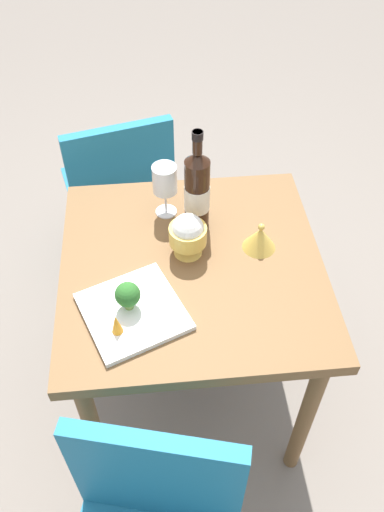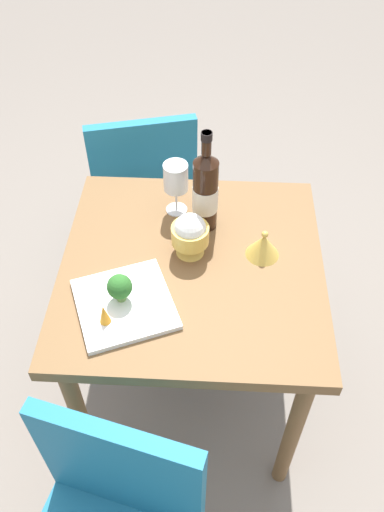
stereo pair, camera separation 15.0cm
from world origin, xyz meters
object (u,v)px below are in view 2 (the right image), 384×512
at_px(broccoli_floret, 120,287).
at_px(rice_bowl, 190,234).
at_px(chair_by_wall, 144,181).
at_px(wine_bottle, 205,191).
at_px(carrot_garnish_left, 104,314).
at_px(serving_plate, 125,304).
at_px(rice_bowl_lid, 263,245).
at_px(wine_glass, 176,178).

bearing_deg(broccoli_floret, rice_bowl, -41.43).
distance_m(chair_by_wall, rice_bowl, 0.68).
distance_m(chair_by_wall, broccoli_floret, 0.82).
xyz_separation_m(wine_bottle, carrot_garnish_left, (-0.40, 0.24, -0.09)).
relative_size(serving_plate, broccoli_floret, 3.80).
height_order(chair_by_wall, wine_bottle, wine_bottle).
bearing_deg(rice_bowl_lid, wine_glass, 55.87).
xyz_separation_m(wine_bottle, wine_glass, (0.06, 0.09, -0.01)).
distance_m(wine_glass, rice_bowl, 0.20).
height_order(broccoli_floret, carrot_garnish_left, broccoli_floret).
xyz_separation_m(wine_glass, serving_plate, (-0.39, 0.11, -0.12)).
height_order(serving_plate, carrot_garnish_left, carrot_garnish_left).
bearing_deg(wine_bottle, broccoli_floret, 146.20).
bearing_deg(chair_by_wall, broccoli_floret, -100.80).
height_order(wine_glass, carrot_garnish_left, wine_glass).
xyz_separation_m(rice_bowl, serving_plate, (-0.21, 0.17, -0.07)).
xyz_separation_m(chair_by_wall, broccoli_floret, (-0.78, -0.04, 0.27)).
xyz_separation_m(serving_plate, broccoli_floret, (0.01, 0.01, 0.06)).
bearing_deg(wine_glass, wine_bottle, -123.93).
bearing_deg(rice_bowl, rice_bowl_lid, -89.57).
height_order(rice_bowl_lid, carrot_garnish_left, rice_bowl_lid).
xyz_separation_m(rice_bowl, carrot_garnish_left, (-0.27, 0.21, -0.03)).
distance_m(wine_glass, serving_plate, 0.43).
height_order(wine_glass, rice_bowl, wine_glass).
bearing_deg(chair_by_wall, rice_bowl_lid, -67.14).
relative_size(wine_bottle, wine_glass, 1.89).
height_order(wine_bottle, wine_glass, wine_bottle).
distance_m(wine_bottle, rice_bowl_lid, 0.23).
bearing_deg(wine_glass, rice_bowl, -163.69).
distance_m(chair_by_wall, wine_bottle, 0.63).
distance_m(wine_glass, rice_bowl_lid, 0.34).
distance_m(wine_glass, broccoli_floret, 0.41).
xyz_separation_m(rice_bowl, broccoli_floret, (-0.20, 0.18, -0.01)).
relative_size(chair_by_wall, rice_bowl_lid, 8.50).
bearing_deg(broccoli_floret, serving_plate, -140.34).
distance_m(rice_bowl, broccoli_floret, 0.27).
relative_size(wine_glass, broccoli_floret, 2.09).
distance_m(rice_bowl, serving_plate, 0.28).
bearing_deg(wine_bottle, wine_glass, 56.07).
xyz_separation_m(rice_bowl_lid, broccoli_floret, (-0.20, 0.39, 0.03)).
distance_m(chair_by_wall, carrot_garnish_left, 0.89).
relative_size(rice_bowl, serving_plate, 0.44).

